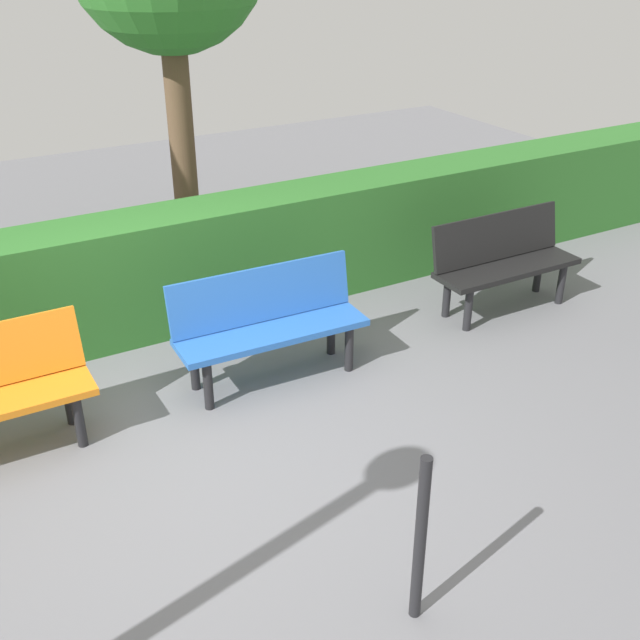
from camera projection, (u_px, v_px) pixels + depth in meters
ground_plane at (189, 449)px, 5.14m from camera, size 16.00×16.00×0.00m
bench_black at (503, 259)px, 6.83m from camera, size 1.39×0.47×0.86m
bench_blue at (268, 320)px, 5.77m from camera, size 1.48×0.51×0.86m
hedge_row at (215, 260)px, 6.71m from camera, size 11.70×0.60×1.02m
railing_post_mid at (420, 541)px, 3.68m from camera, size 0.06×0.06×1.00m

